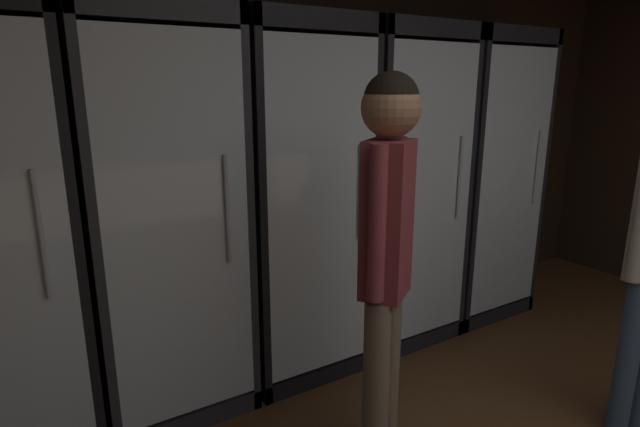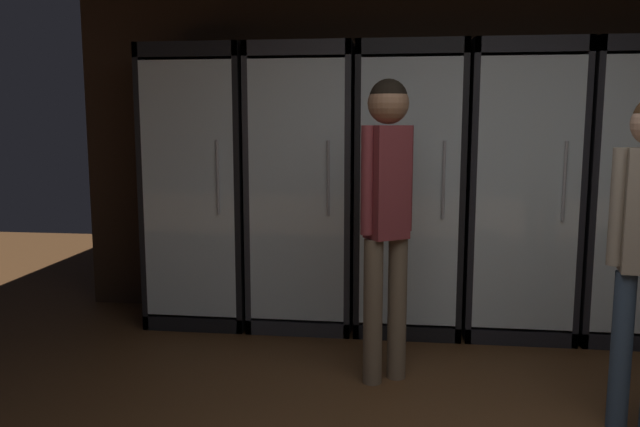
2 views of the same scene
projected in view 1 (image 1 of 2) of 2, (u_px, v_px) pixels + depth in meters
name	position (u px, v px, depth m)	size (l,w,h in m)	color
wall_back	(332.00, 122.00, 3.27)	(6.00, 0.06, 2.80)	black
cooler_left	(160.00, 224.00, 2.50)	(0.72, 0.63, 1.99)	#2B2B30
cooler_center	(292.00, 204.00, 2.88)	(0.72, 0.63, 1.99)	black
cooler_right	(393.00, 190.00, 3.26)	(0.72, 0.63, 1.99)	black
cooler_far_right	(472.00, 179.00, 3.64)	(0.72, 0.63, 1.99)	black
shopper_near	(386.00, 239.00, 1.96)	(0.28, 0.25, 1.69)	#72604C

